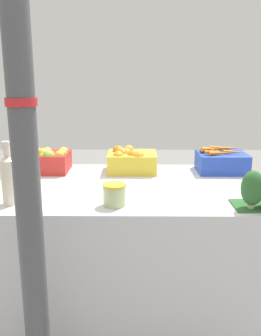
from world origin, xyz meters
The scene contains 8 objects.
ground_plane centered at (0.00, 0.00, 0.00)m, with size 10.00×10.00×0.00m, color gray.
market_table centered at (0.00, 0.00, 0.41)m, with size 1.56×0.96×0.82m, color silver.
support_pole centered at (-0.38, -0.71, 1.35)m, with size 0.11×0.11×2.70m.
apple_crate centered at (-0.55, 0.30, 0.90)m, with size 0.31×0.26×0.16m.
orange_crate centered at (-0.01, 0.30, 0.90)m, with size 0.31×0.26×0.16m.
carrot_crate centered at (0.59, 0.31, 0.89)m, with size 0.31×0.26×0.16m.
juice_bottle_cloudy centered at (-0.58, -0.33, 0.96)m, with size 0.07×0.07×0.31m.
pickle_jar centered at (-0.07, -0.34, 0.88)m, with size 0.11×0.11×0.11m.
Camera 1 is at (0.02, -2.05, 1.45)m, focal length 40.00 mm.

